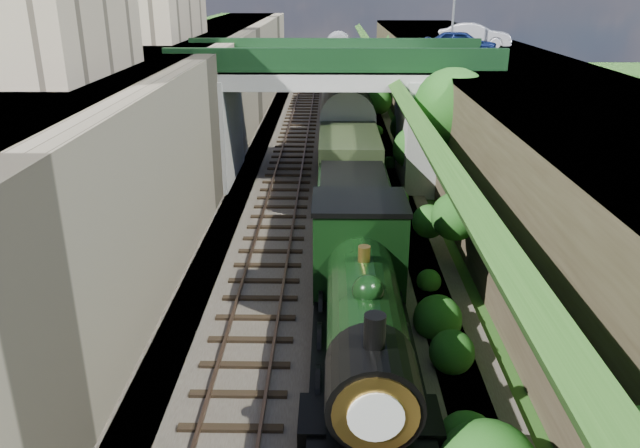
% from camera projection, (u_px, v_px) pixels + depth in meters
% --- Properties ---
extents(trackbed, '(10.00, 90.00, 0.20)m').
position_uv_depth(trackbed, '(324.00, 202.00, 30.25)').
color(trackbed, '#473F38').
rests_on(trackbed, ground).
extents(retaining_wall, '(1.00, 90.00, 7.00)m').
position_uv_depth(retaining_wall, '(206.00, 133.00, 29.11)').
color(retaining_wall, '#756B56').
rests_on(retaining_wall, ground).
extents(street_plateau_left, '(6.00, 90.00, 7.00)m').
position_uv_depth(street_plateau_left, '(132.00, 133.00, 29.17)').
color(street_plateau_left, '#262628').
rests_on(street_plateau_left, ground).
extents(street_plateau_right, '(8.00, 90.00, 6.25)m').
position_uv_depth(street_plateau_right, '(527.00, 142.00, 29.01)').
color(street_plateau_right, '#262628').
rests_on(street_plateau_right, ground).
extents(embankment_slope, '(4.89, 90.00, 6.56)m').
position_uv_depth(embankment_slope, '(433.00, 156.00, 28.32)').
color(embankment_slope, '#1E4714').
rests_on(embankment_slope, ground).
extents(track_left, '(2.50, 90.00, 0.20)m').
position_uv_depth(track_left, '(282.00, 199.00, 30.23)').
color(track_left, black).
rests_on(track_left, trackbed).
extents(track_right, '(2.50, 90.00, 0.20)m').
position_uv_depth(track_right, '(348.00, 200.00, 30.18)').
color(track_right, black).
rests_on(track_right, trackbed).
extents(road_bridge, '(16.00, 6.40, 7.25)m').
position_uv_depth(road_bridge, '(343.00, 106.00, 32.54)').
color(road_bridge, gray).
rests_on(road_bridge, ground).
extents(building_near, '(4.00, 8.00, 4.00)m').
position_uv_depth(building_near, '(49.00, 15.00, 21.60)').
color(building_near, gray).
rests_on(building_near, street_plateau_left).
extents(tree, '(3.60, 3.80, 6.60)m').
position_uv_depth(tree, '(454.00, 111.00, 28.23)').
color(tree, black).
rests_on(tree, ground).
extents(car_blue, '(4.28, 2.47, 1.37)m').
position_uv_depth(car_blue, '(461.00, 43.00, 34.85)').
color(car_blue, navy).
rests_on(car_blue, street_plateau_right).
extents(car_silver, '(4.73, 2.43, 1.49)m').
position_uv_depth(car_silver, '(474.00, 36.00, 39.08)').
color(car_silver, silver).
rests_on(car_silver, street_plateau_right).
extents(locomotive, '(3.10, 10.22, 3.83)m').
position_uv_depth(locomotive, '(363.00, 311.00, 16.51)').
color(locomotive, black).
rests_on(locomotive, trackbed).
extents(tender, '(2.70, 6.00, 3.05)m').
position_uv_depth(tender, '(353.00, 222.00, 23.48)').
color(tender, black).
rests_on(tender, trackbed).
extents(coach_front, '(2.90, 18.00, 3.70)m').
position_uv_depth(coach_front, '(346.00, 135.00, 35.08)').
color(coach_front, black).
rests_on(coach_front, trackbed).
extents(coach_middle, '(2.90, 18.00, 3.70)m').
position_uv_depth(coach_middle, '(341.00, 85.00, 52.62)').
color(coach_middle, black).
rests_on(coach_middle, trackbed).
extents(coach_rear, '(2.90, 18.00, 3.70)m').
position_uv_depth(coach_rear, '(339.00, 60.00, 70.17)').
color(coach_rear, black).
rests_on(coach_rear, trackbed).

